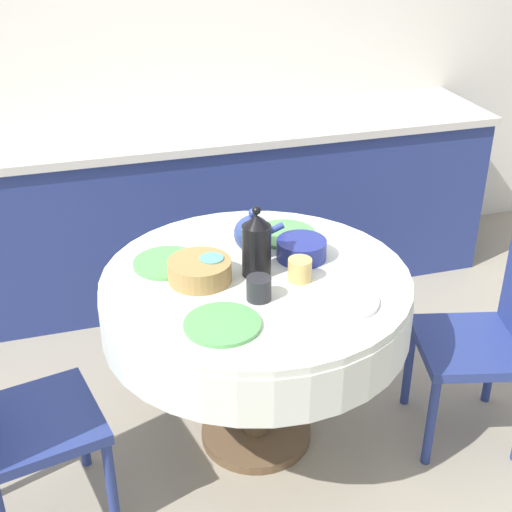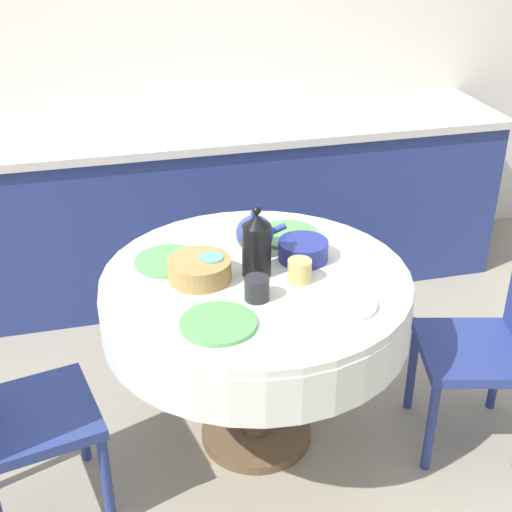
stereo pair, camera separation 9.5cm
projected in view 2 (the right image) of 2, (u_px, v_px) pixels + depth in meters
The scene contains 18 objects.
ground_plane at pixel (256, 435), 2.89m from camera, with size 12.00×12.00×0.00m, color #9E937F.
wall_back at pixel (179, 30), 3.65m from camera, with size 7.00×0.05×2.60m.
kitchen_counter at pixel (197, 208), 3.76m from camera, with size 3.24×0.64×0.89m.
dining_table at pixel (256, 307), 2.59m from camera, with size 1.12×1.12×0.75m.
chair_left at pixel (495, 338), 2.66m from camera, with size 0.49×0.49×0.85m.
chair_right at pixel (8, 409), 2.31m from camera, with size 0.47×0.47×0.85m.
plate_near_left at pixel (218, 323), 2.25m from camera, with size 0.25×0.25×0.01m, color #5BA85B.
cup_near_left at pixel (257, 289), 2.38m from camera, with size 0.08×0.08×0.08m, color #28282D.
plate_near_right at pixel (340, 302), 2.36m from camera, with size 0.25×0.25×0.01m, color white.
cup_near_right at pixel (299, 271), 2.48m from camera, with size 0.08×0.08×0.08m, color #DBB766.
plate_far_left at pixel (168, 261), 2.61m from camera, with size 0.25×0.25×0.01m, color #5BA85B.
cup_far_left at pixel (212, 267), 2.51m from camera, with size 0.08×0.08×0.08m, color #5BA39E.
plate_far_right at pixel (288, 235), 2.80m from camera, with size 0.25×0.25×0.01m, color #5BA85B.
cup_far_right at pixel (256, 246), 2.65m from camera, with size 0.08×0.08×0.08m, color #DBB766.
coffee_carafe at pixel (257, 245), 2.49m from camera, with size 0.10×0.10×0.26m.
teapot at pixel (255, 234), 2.64m from camera, with size 0.19×0.14×0.18m.
bread_basket at pixel (200, 269), 2.50m from camera, with size 0.22×0.22×0.08m, color #AD844C.
fruit_bowl at pixel (303, 250), 2.63m from camera, with size 0.19×0.19×0.07m, color navy.
Camera 2 is at (-0.54, -2.13, 2.01)m, focal length 50.00 mm.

